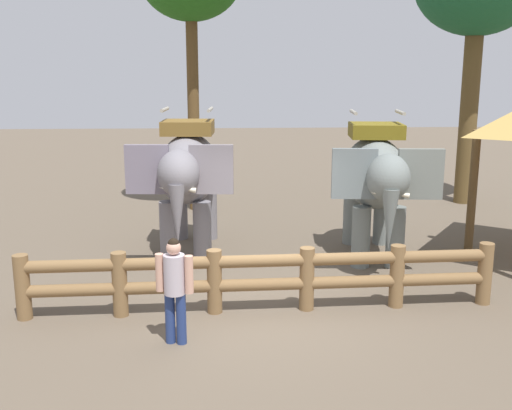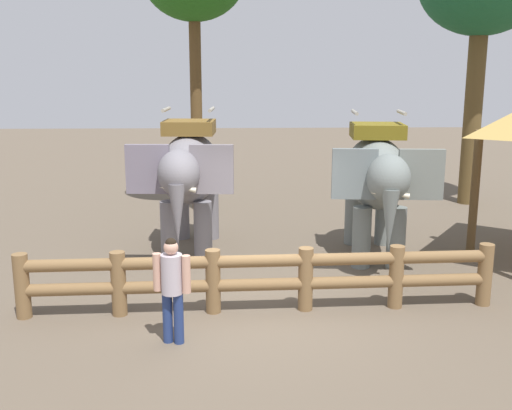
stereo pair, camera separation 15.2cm
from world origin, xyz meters
TOP-DOWN VIEW (x-y plane):
  - ground_plane at (0.00, 0.00)m, footprint 60.00×60.00m
  - log_fence at (0.00, -0.05)m, footprint 7.73×0.52m
  - elephant_near_left at (-1.35, 3.29)m, footprint 2.03×3.55m
  - elephant_center at (2.48, 2.69)m, footprint 2.01×3.54m
  - tourist_woman_in_black at (-1.29, -1.18)m, footprint 0.54×0.37m

SIDE VIEW (x-z plane):
  - ground_plane at x=0.00m, z-range 0.00..0.00m
  - log_fence at x=0.00m, z-range 0.08..1.13m
  - tourist_woman_in_black at x=-1.29m, z-range 0.12..1.69m
  - elephant_center at x=2.48m, z-range 0.19..3.21m
  - elephant_near_left at x=-1.35m, z-range 0.19..3.24m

